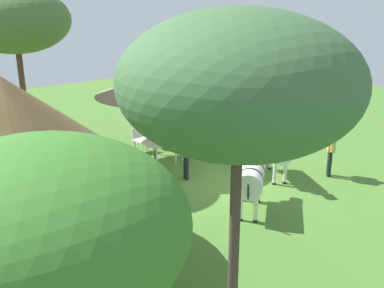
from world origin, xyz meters
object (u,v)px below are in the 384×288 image
at_px(patio_chair_near_lawn, 189,144).
at_px(patio_chair_east_end, 135,157).
at_px(acacia_tree_right_background, 15,21).
at_px(thatched_hut, 12,166).
at_px(shade_umbrella, 153,85).
at_px(zebra_nearest_camera, 274,148).
at_px(patio_dining_table, 155,143).
at_px(patio_chair_near_hut, 139,138).
at_px(acacia_tree_behind_hut, 239,83).
at_px(standing_watcher, 331,145).
at_px(acacia_tree_left_background, 43,232).
at_px(guest_beside_umbrella, 186,150).
at_px(guest_behind_table, 146,122).
at_px(zebra_by_umbrella, 251,176).

bearing_deg(patio_chair_near_lawn, patio_chair_east_end, 113.45).
bearing_deg(acacia_tree_right_background, thatched_hut, 159.10).
bearing_deg(acacia_tree_right_background, shade_umbrella, -116.83).
bearing_deg(shade_umbrella, zebra_nearest_camera, -148.56).
xyz_separation_m(patio_dining_table, patio_chair_near_lawn, (-0.48, -1.11, -0.14)).
height_order(patio_chair_near_hut, acacia_tree_behind_hut, acacia_tree_behind_hut).
distance_m(patio_chair_near_lawn, standing_watcher, 4.86).
bearing_deg(thatched_hut, acacia_tree_left_background, 166.75).
relative_size(standing_watcher, acacia_tree_right_background, 0.30).
bearing_deg(acacia_tree_behind_hut, patio_chair_east_end, -18.06).
bearing_deg(shade_umbrella, guest_beside_umbrella, 176.27).
height_order(shade_umbrella, zebra_nearest_camera, shade_umbrella).
bearing_deg(thatched_hut, patio_dining_table, -57.87).
bearing_deg(patio_chair_near_lawn, guest_behind_table, 36.59).
relative_size(patio_dining_table, acacia_tree_behind_hut, 0.26).
distance_m(acacia_tree_right_background, acacia_tree_left_background, 11.83).
bearing_deg(patio_dining_table, acacia_tree_left_background, 142.65).
bearing_deg(acacia_tree_behind_hut, guest_beside_umbrella, -30.05).
relative_size(shade_umbrella, patio_chair_near_hut, 4.37).
bearing_deg(zebra_nearest_camera, zebra_by_umbrella, 54.23).
relative_size(thatched_hut, guest_behind_table, 3.62).
height_order(standing_watcher, zebra_nearest_camera, standing_watcher).
distance_m(standing_watcher, acacia_tree_right_background, 10.50).
relative_size(thatched_hut, zebra_nearest_camera, 2.73).
height_order(shade_umbrella, patio_chair_near_hut, shade_umbrella).
xyz_separation_m(guest_behind_table, acacia_tree_right_background, (0.33, 4.34, 3.86)).
bearing_deg(zebra_by_umbrella, thatched_hut, -141.87).
distance_m(guest_behind_table, standing_watcher, 6.83).
xyz_separation_m(thatched_hut, acacia_tree_left_background, (-5.74, 1.35, 1.52)).
distance_m(patio_dining_table, zebra_by_umbrella, 4.77).
bearing_deg(zebra_by_umbrella, patio_chair_near_hut, 137.68).
bearing_deg(guest_beside_umbrella, guest_behind_table, 1.66).
bearing_deg(zebra_by_umbrella, acacia_tree_left_background, -97.86).
distance_m(patio_dining_table, patio_chair_near_hut, 1.22).
bearing_deg(zebra_by_umbrella, shade_umbrella, 138.25).
bearing_deg(zebra_by_umbrella, patio_chair_near_lawn, 123.64).
distance_m(patio_chair_east_end, acacia_tree_behind_hut, 8.57).
height_order(patio_chair_east_end, acacia_tree_behind_hut, acacia_tree_behind_hut).
height_order(thatched_hut, patio_chair_east_end, thatched_hut).
relative_size(patio_chair_east_end, guest_beside_umbrella, 0.56).
bearing_deg(patio_dining_table, zebra_nearest_camera, -148.56).
bearing_deg(guest_behind_table, zebra_by_umbrella, -160.55).
distance_m(patio_chair_east_end, acacia_tree_left_background, 11.27).
distance_m(guest_behind_table, zebra_nearest_camera, 5.31).
bearing_deg(acacia_tree_left_background, zebra_nearest_camera, -57.89).
distance_m(thatched_hut, shade_umbrella, 6.88).
relative_size(guest_beside_umbrella, acacia_tree_right_background, 0.27).
bearing_deg(patio_dining_table, patio_chair_east_end, 113.64).
relative_size(thatched_hut, guest_beside_umbrella, 3.66).
xyz_separation_m(guest_beside_umbrella, acacia_tree_left_background, (-7.43, 7.04, 2.86)).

